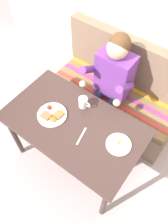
{
  "coord_description": "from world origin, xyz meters",
  "views": [
    {
      "loc": [
        0.68,
        -0.76,
        2.34
      ],
      "look_at": [
        0.0,
        0.15,
        0.72
      ],
      "focal_mm": 36.26,
      "sensor_mm": 36.0,
      "label": 1
    }
  ],
  "objects_px": {
    "person": "(110,80)",
    "couch": "(116,96)",
    "plate_breakfast": "(52,115)",
    "table": "(74,128)",
    "fork": "(81,136)",
    "plate_eggs": "(118,144)",
    "coffee_mug": "(83,102)"
  },
  "relations": [
    {
      "from": "coffee_mug",
      "to": "person",
      "type": "bearing_deg",
      "value": 85.61
    },
    {
      "from": "person",
      "to": "couch",
      "type": "bearing_deg",
      "value": 86.67
    },
    {
      "from": "table",
      "to": "person",
      "type": "bearing_deg",
      "value": 90.99
    },
    {
      "from": "couch",
      "to": "plate_breakfast",
      "type": "height_order",
      "value": "couch"
    },
    {
      "from": "table",
      "to": "plate_eggs",
      "type": "height_order",
      "value": "plate_eggs"
    },
    {
      "from": "plate_eggs",
      "to": "fork",
      "type": "distance_m",
      "value": 0.3
    },
    {
      "from": "couch",
      "to": "fork",
      "type": "height_order",
      "value": "couch"
    },
    {
      "from": "person",
      "to": "coffee_mug",
      "type": "xyz_separation_m",
      "value": [
        -0.03,
        -0.4,
        0.04
      ]
    },
    {
      "from": "couch",
      "to": "plate_eggs",
      "type": "bearing_deg",
      "value": -59.97
    },
    {
      "from": "table",
      "to": "person",
      "type": "xyz_separation_m",
      "value": [
        -0.01,
        0.59,
        0.09
      ]
    },
    {
      "from": "table",
      "to": "plate_eggs",
      "type": "relative_size",
      "value": 5.94
    },
    {
      "from": "person",
      "to": "coffee_mug",
      "type": "height_order",
      "value": "person"
    },
    {
      "from": "plate_breakfast",
      "to": "coffee_mug",
      "type": "xyz_separation_m",
      "value": [
        0.15,
        0.24,
        0.04
      ]
    },
    {
      "from": "plate_breakfast",
      "to": "plate_eggs",
      "type": "distance_m",
      "value": 0.61
    },
    {
      "from": "table",
      "to": "plate_eggs",
      "type": "bearing_deg",
      "value": 7.25
    },
    {
      "from": "table",
      "to": "plate_breakfast",
      "type": "height_order",
      "value": "plate_breakfast"
    },
    {
      "from": "table",
      "to": "couch",
      "type": "height_order",
      "value": "couch"
    },
    {
      "from": "couch",
      "to": "fork",
      "type": "xyz_separation_m",
      "value": [
        0.13,
        -0.82,
        0.4
      ]
    },
    {
      "from": "couch",
      "to": "person",
      "type": "xyz_separation_m",
      "value": [
        -0.01,
        -0.17,
        0.41
      ]
    },
    {
      "from": "plate_eggs",
      "to": "coffee_mug",
      "type": "bearing_deg",
      "value": 162.55
    },
    {
      "from": "couch",
      "to": "coffee_mug",
      "type": "xyz_separation_m",
      "value": [
        -0.04,
        -0.57,
        0.45
      ]
    },
    {
      "from": "table",
      "to": "plate_breakfast",
      "type": "bearing_deg",
      "value": -165.81
    },
    {
      "from": "couch",
      "to": "plate_eggs",
      "type": "xyz_separation_m",
      "value": [
        0.41,
        -0.71,
        0.41
      ]
    },
    {
      "from": "person",
      "to": "fork",
      "type": "xyz_separation_m",
      "value": [
        0.14,
        -0.65,
        -0.01
      ]
    },
    {
      "from": "couch",
      "to": "table",
      "type": "bearing_deg",
      "value": -90.0
    },
    {
      "from": "table",
      "to": "coffee_mug",
      "type": "distance_m",
      "value": 0.24
    },
    {
      "from": "plate_breakfast",
      "to": "person",
      "type": "bearing_deg",
      "value": 73.96
    },
    {
      "from": "plate_eggs",
      "to": "fork",
      "type": "xyz_separation_m",
      "value": [
        -0.28,
        -0.11,
        -0.01
      ]
    },
    {
      "from": "table",
      "to": "coffee_mug",
      "type": "relative_size",
      "value": 10.17
    },
    {
      "from": "plate_eggs",
      "to": "coffee_mug",
      "type": "height_order",
      "value": "coffee_mug"
    },
    {
      "from": "plate_eggs",
      "to": "table",
      "type": "bearing_deg",
      "value": -172.75
    },
    {
      "from": "table",
      "to": "plate_eggs",
      "type": "xyz_separation_m",
      "value": [
        0.41,
        0.05,
        0.09
      ]
    }
  ]
}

